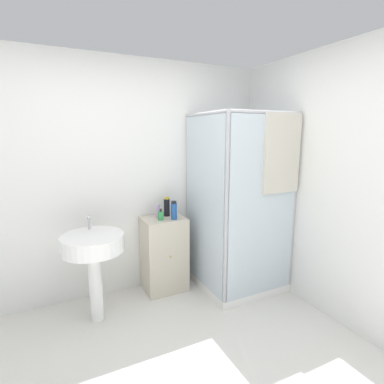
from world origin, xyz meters
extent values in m
cube|color=white|center=(0.00, 1.70, 1.25)|extent=(6.40, 0.06, 2.50)
cube|color=white|center=(1.70, 0.00, 1.25)|extent=(0.06, 6.40, 2.50)
cube|color=white|center=(1.23, 1.23, 0.04)|extent=(0.88, 0.88, 0.09)
cylinder|color=#B2B2B7|center=(1.65, 1.65, 0.97)|extent=(0.04, 0.04, 1.94)
cylinder|color=#B2B2B7|center=(0.81, 1.65, 0.97)|extent=(0.04, 0.04, 1.94)
cylinder|color=#B2B2B7|center=(1.65, 0.81, 0.97)|extent=(0.04, 0.04, 1.94)
cylinder|color=#B2B2B7|center=(0.81, 0.81, 0.97)|extent=(0.04, 0.04, 1.94)
cylinder|color=#B2B2B7|center=(1.23, 0.81, 1.92)|extent=(0.84, 0.04, 0.04)
cylinder|color=#B2B2B7|center=(1.23, 1.65, 1.92)|extent=(0.84, 0.04, 0.04)
cylinder|color=#B2B2B7|center=(0.81, 1.23, 1.92)|extent=(0.04, 0.84, 0.04)
cylinder|color=#B2B2B7|center=(1.65, 1.23, 1.92)|extent=(0.04, 0.84, 0.04)
cube|color=silver|center=(1.23, 0.80, 1.00)|extent=(0.80, 0.01, 1.82)
cube|color=silver|center=(0.80, 1.23, 1.00)|extent=(0.01, 0.80, 1.82)
cylinder|color=#B7BABF|center=(1.45, 1.59, 0.82)|extent=(0.02, 0.02, 1.46)
cylinder|color=#B7BABF|center=(1.45, 1.54, 1.57)|extent=(0.07, 0.07, 0.04)
cube|color=beige|center=(1.42, 0.78, 1.54)|extent=(0.44, 0.03, 0.78)
cube|color=beige|center=(0.44, 1.48, 0.41)|extent=(0.46, 0.37, 0.83)
sphere|color=gold|center=(0.44, 1.29, 0.46)|extent=(0.02, 0.02, 0.02)
cylinder|color=white|center=(-0.34, 1.22, 0.34)|extent=(0.12, 0.12, 0.69)
cylinder|color=white|center=(-0.34, 1.22, 0.76)|extent=(0.55, 0.55, 0.15)
cylinder|color=#B7BABF|center=(-0.34, 1.41, 0.90)|extent=(0.02, 0.02, 0.13)
cube|color=#B7BABF|center=(-0.34, 1.38, 0.96)|extent=(0.02, 0.07, 0.02)
cylinder|color=green|center=(0.38, 1.42, 0.87)|extent=(0.06, 0.06, 0.09)
cylinder|color=black|center=(0.38, 1.42, 0.93)|extent=(0.02, 0.02, 0.02)
cube|color=black|center=(0.38, 1.40, 0.95)|extent=(0.01, 0.03, 0.01)
cylinder|color=black|center=(0.50, 1.54, 0.92)|extent=(0.06, 0.06, 0.19)
cylinder|color=gold|center=(0.50, 1.54, 1.03)|extent=(0.06, 0.06, 0.02)
cylinder|color=#1E4C93|center=(0.52, 1.39, 0.92)|extent=(0.06, 0.06, 0.17)
cylinder|color=black|center=(0.52, 1.39, 1.01)|extent=(0.06, 0.06, 0.02)
cylinder|color=#B299C6|center=(0.39, 1.51, 0.90)|extent=(0.05, 0.05, 0.14)
cylinder|color=silver|center=(0.39, 1.51, 0.98)|extent=(0.02, 0.02, 0.02)
cube|color=silver|center=(0.39, 1.50, 0.99)|extent=(0.01, 0.03, 0.01)
camera|label=1|loc=(-0.66, -1.47, 1.73)|focal=28.00mm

